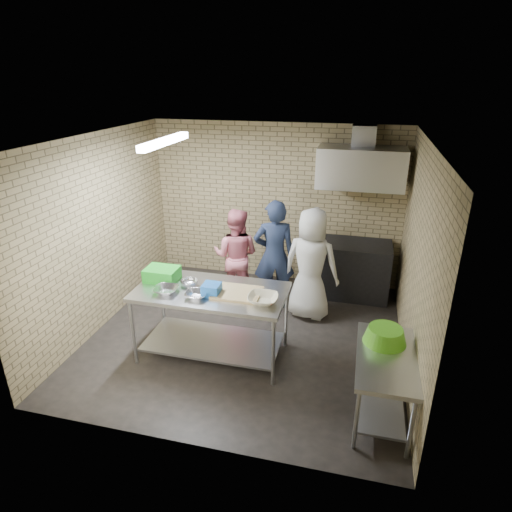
# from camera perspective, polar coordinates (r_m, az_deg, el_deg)

# --- Properties ---
(floor) EXTENTS (4.20, 4.20, 0.00)m
(floor) POSITION_cam_1_polar(r_m,az_deg,el_deg) (6.23, -1.36, -10.40)
(floor) COLOR black
(floor) RESTS_ON ground
(ceiling) EXTENTS (4.20, 4.20, 0.00)m
(ceiling) POSITION_cam_1_polar(r_m,az_deg,el_deg) (5.26, -1.64, 15.01)
(ceiling) COLOR black
(ceiling) RESTS_ON ground
(back_wall) EXTENTS (4.20, 0.06, 2.70)m
(back_wall) POSITION_cam_1_polar(r_m,az_deg,el_deg) (7.45, 2.61, 6.73)
(back_wall) COLOR tan
(back_wall) RESTS_ON ground
(front_wall) EXTENTS (4.20, 0.06, 2.70)m
(front_wall) POSITION_cam_1_polar(r_m,az_deg,el_deg) (3.92, -9.34, -9.36)
(front_wall) COLOR tan
(front_wall) RESTS_ON ground
(left_wall) EXTENTS (0.06, 4.00, 2.70)m
(left_wall) POSITION_cam_1_polar(r_m,az_deg,el_deg) (6.46, -19.79, 2.80)
(left_wall) COLOR tan
(left_wall) RESTS_ON ground
(right_wall) EXTENTS (0.06, 4.00, 2.70)m
(right_wall) POSITION_cam_1_polar(r_m,az_deg,el_deg) (5.47, 20.23, -0.83)
(right_wall) COLOR tan
(right_wall) RESTS_ON ground
(prep_table) EXTENTS (1.87, 0.94, 0.94)m
(prep_table) POSITION_cam_1_polar(r_m,az_deg,el_deg) (5.66, -5.76, -8.65)
(prep_table) COLOR silver
(prep_table) RESTS_ON floor
(side_counter) EXTENTS (0.60, 1.20, 0.75)m
(side_counter) POSITION_cam_1_polar(r_m,az_deg,el_deg) (4.98, 16.21, -15.90)
(side_counter) COLOR silver
(side_counter) RESTS_ON floor
(stove) EXTENTS (1.20, 0.70, 0.90)m
(stove) POSITION_cam_1_polar(r_m,az_deg,el_deg) (7.30, 12.36, -1.68)
(stove) COLOR black
(stove) RESTS_ON floor
(range_hood) EXTENTS (1.30, 0.60, 0.60)m
(range_hood) POSITION_cam_1_polar(r_m,az_deg,el_deg) (6.85, 13.56, 11.15)
(range_hood) COLOR silver
(range_hood) RESTS_ON back_wall
(hood_duct) EXTENTS (0.35, 0.30, 0.30)m
(hood_duct) POSITION_cam_1_polar(r_m,az_deg,el_deg) (6.92, 13.94, 15.03)
(hood_duct) COLOR #A5A8AD
(hood_duct) RESTS_ON back_wall
(wall_shelf) EXTENTS (0.80, 0.20, 0.04)m
(wall_shelf) POSITION_cam_1_polar(r_m,az_deg,el_deg) (7.07, 15.91, 9.79)
(wall_shelf) COLOR #3F2B19
(wall_shelf) RESTS_ON back_wall
(fluorescent_fixture) EXTENTS (0.10, 1.25, 0.08)m
(fluorescent_fixture) POSITION_cam_1_polar(r_m,az_deg,el_deg) (5.62, -11.84, 14.44)
(fluorescent_fixture) COLOR white
(fluorescent_fixture) RESTS_ON ceiling
(green_crate) EXTENTS (0.42, 0.31, 0.17)m
(green_crate) POSITION_cam_1_polar(r_m,az_deg,el_deg) (5.75, -12.18, -2.32)
(green_crate) COLOR green
(green_crate) RESTS_ON prep_table
(blue_tub) EXTENTS (0.21, 0.21, 0.14)m
(blue_tub) POSITION_cam_1_polar(r_m,az_deg,el_deg) (5.30, -5.84, -4.34)
(blue_tub) COLOR blue
(blue_tub) RESTS_ON prep_table
(cutting_board) EXTENTS (0.57, 0.44, 0.03)m
(cutting_board) POSITION_cam_1_polar(r_m,az_deg,el_deg) (5.31, -2.46, -4.83)
(cutting_board) COLOR tan
(cutting_board) RESTS_ON prep_table
(mixing_bowl_a) EXTENTS (0.31, 0.31, 0.07)m
(mixing_bowl_a) POSITION_cam_1_polar(r_m,az_deg,el_deg) (5.44, -11.67, -4.40)
(mixing_bowl_a) COLOR #B3B5BB
(mixing_bowl_a) RESTS_ON prep_table
(mixing_bowl_b) EXTENTS (0.24, 0.24, 0.07)m
(mixing_bowl_b) POSITION_cam_1_polar(r_m,az_deg,el_deg) (5.56, -8.72, -3.52)
(mixing_bowl_b) COLOR silver
(mixing_bowl_b) RESTS_ON prep_table
(mixing_bowl_c) EXTENTS (0.29, 0.29, 0.07)m
(mixing_bowl_c) POSITION_cam_1_polar(r_m,az_deg,el_deg) (5.27, -7.80, -5.05)
(mixing_bowl_c) COLOR silver
(mixing_bowl_c) RESTS_ON prep_table
(ceramic_bowl) EXTENTS (0.38, 0.38, 0.09)m
(ceramic_bowl) POSITION_cam_1_polar(r_m,az_deg,el_deg) (5.11, 0.91, -5.65)
(ceramic_bowl) COLOR beige
(ceramic_bowl) RESTS_ON prep_table
(green_basin) EXTENTS (0.46, 0.46, 0.17)m
(green_basin) POSITION_cam_1_polar(r_m,az_deg,el_deg) (4.92, 16.51, -9.88)
(green_basin) COLOR #59C626
(green_basin) RESTS_ON side_counter
(bottle_red) EXTENTS (0.07, 0.07, 0.18)m
(bottle_red) POSITION_cam_1_polar(r_m,az_deg,el_deg) (7.05, 13.95, 10.85)
(bottle_red) COLOR #B22619
(bottle_red) RESTS_ON wall_shelf
(bottle_green) EXTENTS (0.06, 0.06, 0.15)m
(bottle_green) POSITION_cam_1_polar(r_m,az_deg,el_deg) (7.06, 17.23, 10.41)
(bottle_green) COLOR green
(bottle_green) RESTS_ON wall_shelf
(man_navy) EXTENTS (0.72, 0.57, 1.73)m
(man_navy) POSITION_cam_1_polar(r_m,az_deg,el_deg) (6.60, 2.40, 0.08)
(man_navy) COLOR black
(man_navy) RESTS_ON floor
(woman_pink) EXTENTS (0.75, 0.58, 1.53)m
(woman_pink) POSITION_cam_1_polar(r_m,az_deg,el_deg) (6.85, -2.62, 0.05)
(woman_pink) COLOR #D97385
(woman_pink) RESTS_ON floor
(woman_white) EXTENTS (0.91, 0.67, 1.68)m
(woman_white) POSITION_cam_1_polar(r_m,az_deg,el_deg) (6.39, 7.19, -1.09)
(woman_white) COLOR silver
(woman_white) RESTS_ON floor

